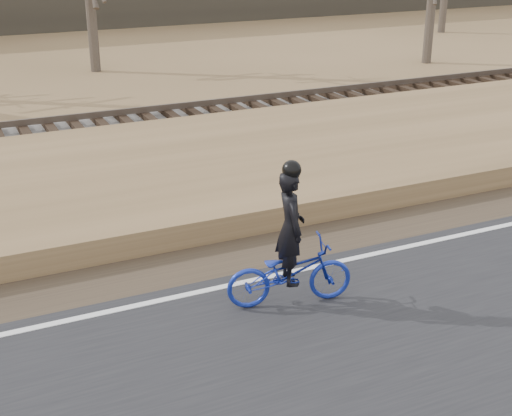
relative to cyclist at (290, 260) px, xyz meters
name	(u,v)px	position (x,y,z in m)	size (l,w,h in m)	color
ground	(120,321)	(-2.30, 0.62, -0.73)	(120.00, 120.00, 0.00)	olive
edge_line	(116,310)	(-2.30, 0.82, -0.66)	(120.00, 0.12, 0.01)	silver
shoulder	(99,282)	(-2.30, 1.82, -0.71)	(120.00, 1.60, 0.04)	#473A2B
embankment	(60,204)	(-2.30, 4.82, -0.51)	(120.00, 5.00, 0.44)	olive
ballast	(29,149)	(-2.30, 8.62, -0.50)	(120.00, 3.00, 0.45)	slate
railroad	(27,136)	(-2.30, 8.62, -0.20)	(120.00, 2.40, 0.29)	black
cyclist	(290,260)	(0.00, 0.00, 0.00)	(1.88, 0.99, 2.12)	#162897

